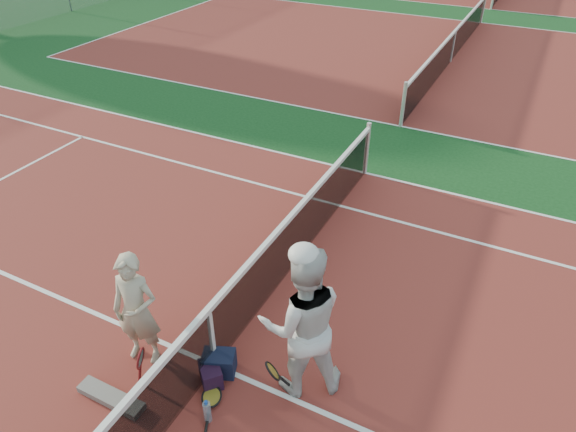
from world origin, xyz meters
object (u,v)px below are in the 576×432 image
(racket_spare, at_px, (212,398))
(water_bottle, at_px, (207,412))
(player_b, at_px, (302,323))
(sports_bag_navy, at_px, (219,363))
(sports_bag_purple, at_px, (211,374))
(player_a, at_px, (136,310))
(net_main, at_px, (212,338))
(racket_red, at_px, (143,368))
(racket_black_held, at_px, (273,379))

(racket_spare, height_order, water_bottle, water_bottle)
(player_b, height_order, racket_spare, player_b)
(player_b, bearing_deg, sports_bag_navy, -15.12)
(player_b, bearing_deg, water_bottle, 19.60)
(player_b, height_order, sports_bag_purple, player_b)
(player_b, height_order, sports_bag_navy, player_b)
(player_b, relative_size, racket_spare, 3.37)
(player_a, distance_m, sports_bag_navy, 1.19)
(net_main, height_order, racket_spare, net_main)
(player_a, height_order, sports_bag_navy, player_a)
(racket_red, height_order, water_bottle, racket_red)
(racket_black_held, xyz_separation_m, sports_bag_purple, (-0.75, -0.19, -0.13))
(sports_bag_navy, height_order, water_bottle, sports_bag_navy)
(racket_spare, relative_size, sports_bag_purple, 1.76)
(racket_black_held, distance_m, sports_bag_purple, 0.78)
(water_bottle, bearing_deg, player_b, 53.50)
(sports_bag_navy, height_order, sports_bag_purple, sports_bag_navy)
(water_bottle, bearing_deg, racket_black_held, 52.74)
(racket_spare, distance_m, sports_bag_purple, 0.28)
(racket_black_held, bearing_deg, player_a, -37.17)
(net_main, relative_size, racket_red, 18.47)
(sports_bag_navy, bearing_deg, water_bottle, -67.97)
(racket_black_held, bearing_deg, racket_spare, -10.52)
(sports_bag_purple, bearing_deg, racket_black_held, 14.22)
(net_main, distance_m, racket_spare, 0.68)
(sports_bag_navy, xyz_separation_m, sports_bag_purple, (-0.01, -0.18, -0.02))
(sports_bag_purple, bearing_deg, player_a, -178.12)
(player_a, height_order, racket_red, player_a)
(sports_bag_navy, bearing_deg, player_a, -168.09)
(player_a, relative_size, racket_spare, 2.67)
(player_a, bearing_deg, racket_red, -63.82)
(sports_bag_navy, bearing_deg, net_main, 155.51)
(net_main, distance_m, water_bottle, 0.84)
(player_b, height_order, water_bottle, player_b)
(player_a, distance_m, sports_bag_purple, 1.18)
(water_bottle, bearing_deg, player_a, 161.18)
(water_bottle, bearing_deg, racket_red, 175.75)
(net_main, xyz_separation_m, racket_red, (-0.59, -0.60, -0.21))
(racket_spare, bearing_deg, racket_red, 77.11)
(player_a, distance_m, player_b, 2.03)
(net_main, relative_size, racket_black_held, 20.74)
(racket_red, bearing_deg, racket_spare, -10.82)
(player_a, bearing_deg, player_b, 2.17)
(sports_bag_purple, bearing_deg, water_bottle, -60.07)
(player_b, height_order, racket_red, player_b)
(racket_red, bearing_deg, player_a, 107.20)
(player_a, xyz_separation_m, racket_red, (0.29, -0.35, -0.50))
(racket_red, distance_m, racket_black_held, 1.55)
(net_main, xyz_separation_m, racket_spare, (0.24, -0.44, -0.46))
(sports_bag_purple, bearing_deg, sports_bag_navy, 87.81)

